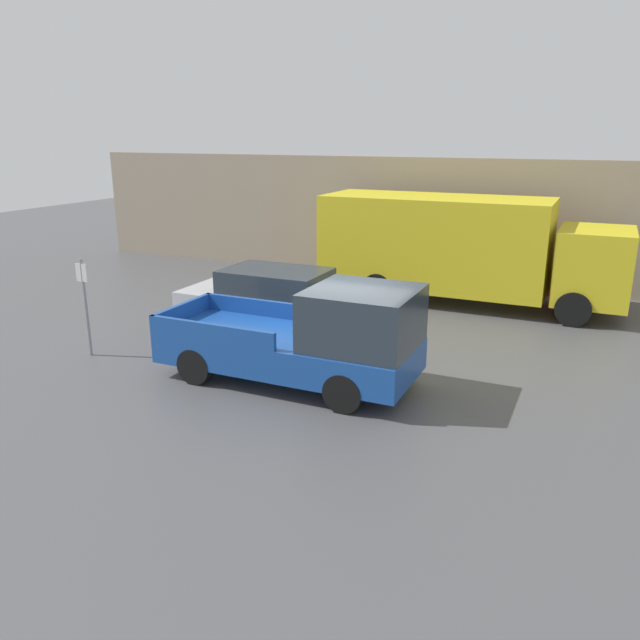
{
  "coord_description": "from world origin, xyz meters",
  "views": [
    {
      "loc": [
        4.73,
        -11.19,
        4.84
      ],
      "look_at": [
        -0.52,
        0.27,
        1.04
      ],
      "focal_mm": 35.0,
      "sensor_mm": 36.0,
      "label": 1
    }
  ],
  "objects_px": {
    "pickup_truck": "(311,339)",
    "parking_sign": "(85,302)",
    "delivery_truck": "(460,246)",
    "car": "(273,298)",
    "newspaper_box": "(554,278)"
  },
  "relations": [
    {
      "from": "car",
      "to": "delivery_truck",
      "type": "height_order",
      "value": "delivery_truck"
    },
    {
      "from": "car",
      "to": "newspaper_box",
      "type": "xyz_separation_m",
      "value": [
        6.27,
        6.51,
        -0.23
      ]
    },
    {
      "from": "parking_sign",
      "to": "delivery_truck",
      "type": "bearing_deg",
      "value": 51.22
    },
    {
      "from": "car",
      "to": "parking_sign",
      "type": "bearing_deg",
      "value": -127.11
    },
    {
      "from": "delivery_truck",
      "to": "parking_sign",
      "type": "bearing_deg",
      "value": -128.78
    },
    {
      "from": "car",
      "to": "delivery_truck",
      "type": "xyz_separation_m",
      "value": [
        3.76,
        4.47,
        0.89
      ]
    },
    {
      "from": "car",
      "to": "parking_sign",
      "type": "relative_size",
      "value": 2.13
    },
    {
      "from": "parking_sign",
      "to": "newspaper_box",
      "type": "height_order",
      "value": "parking_sign"
    },
    {
      "from": "pickup_truck",
      "to": "newspaper_box",
      "type": "relative_size",
      "value": 4.66
    },
    {
      "from": "pickup_truck",
      "to": "newspaper_box",
      "type": "height_order",
      "value": "pickup_truck"
    },
    {
      "from": "car",
      "to": "parking_sign",
      "type": "height_order",
      "value": "parking_sign"
    },
    {
      "from": "car",
      "to": "delivery_truck",
      "type": "relative_size",
      "value": 0.55
    },
    {
      "from": "pickup_truck",
      "to": "delivery_truck",
      "type": "xyz_separation_m",
      "value": [
        1.21,
        7.53,
        0.71
      ]
    },
    {
      "from": "delivery_truck",
      "to": "parking_sign",
      "type": "xyz_separation_m",
      "value": [
        -6.48,
        -8.07,
        -0.42
      ]
    },
    {
      "from": "pickup_truck",
      "to": "parking_sign",
      "type": "bearing_deg",
      "value": -174.14
    }
  ]
}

